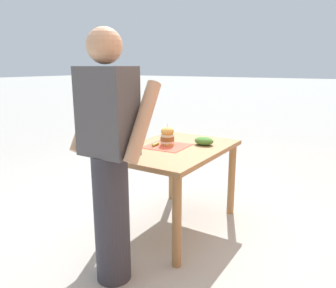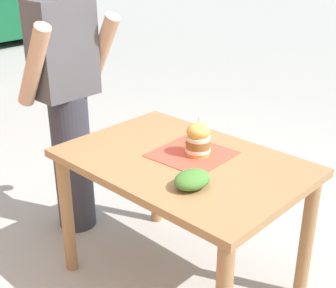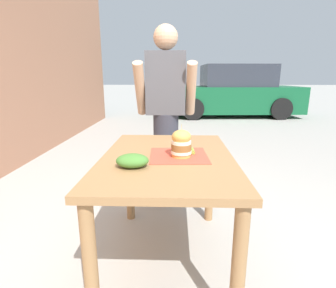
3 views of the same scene
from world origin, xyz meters
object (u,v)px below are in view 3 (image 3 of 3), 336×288
pickle_spear (193,151)px  parked_car_mid_block (16,93)px  patio_table (168,173)px  sandwich (181,143)px  side_salad (132,161)px  parked_car_near_curb (232,93)px  diner_across_table (166,115)px

pickle_spear → parked_car_mid_block: bearing=127.7°
patio_table → sandwich: (0.09, -0.03, 0.21)m
side_salad → parked_car_mid_block: bearing=124.9°
pickle_spear → patio_table: bearing=-160.8°
pickle_spear → sandwich: bearing=-132.7°
parked_car_near_curb → parked_car_mid_block: (-7.11, 0.07, 0.00)m
sandwich → parked_car_near_curb: size_ratio=0.05×
parked_car_near_curb → patio_table: bearing=-104.7°
patio_table → sandwich: size_ratio=5.91×
parked_car_near_curb → sandwich: bearing=-104.0°
sandwich → side_salad: (-0.27, -0.20, -0.05)m
side_salad → sandwich: bearing=35.8°
parked_car_mid_block → patio_table: bearing=-53.3°
pickle_spear → parked_car_mid_block: 8.88m
patio_table → side_salad: bearing=-130.0°
sandwich → side_salad: 0.34m
side_salad → parked_car_near_curb: parked_car_near_curb is taller
parked_car_near_curb → diner_across_table: bearing=-107.1°
patio_table → parked_car_near_curb: (1.84, 7.01, 0.08)m
pickle_spear → diner_across_table: (-0.21, 0.83, 0.11)m
diner_across_table → parked_car_near_curb: bearing=72.9°
parked_car_near_curb → parked_car_mid_block: size_ratio=1.02×
diner_across_table → parked_car_near_curb: (1.89, 6.12, -0.16)m
pickle_spear → side_salad: size_ratio=0.51×
pickle_spear → diner_across_table: size_ratio=0.05×
diner_across_table → parked_car_mid_block: diner_across_table is taller
side_salad → parked_car_mid_block: (-5.09, 7.30, -0.07)m
parked_car_mid_block → pickle_spear: bearing=-52.3°
diner_across_table → parked_car_mid_block: size_ratio=0.40×
sandwich → parked_car_mid_block: parked_car_mid_block is taller
sandwich → diner_across_table: bearing=98.2°
diner_across_table → parked_car_near_curb: diner_across_table is taller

